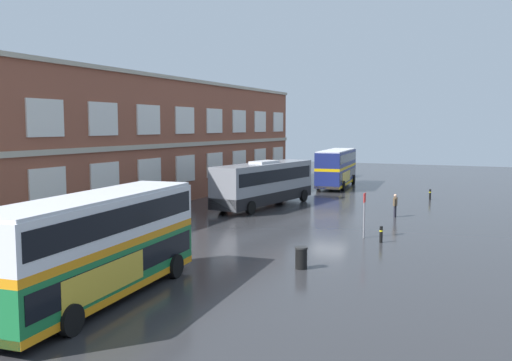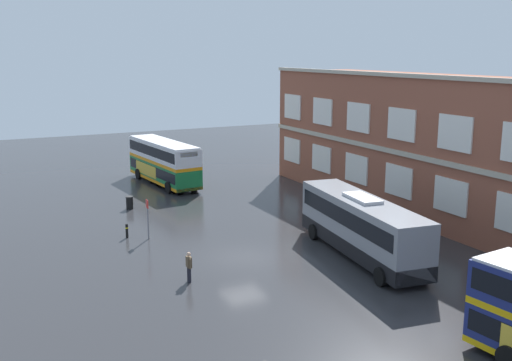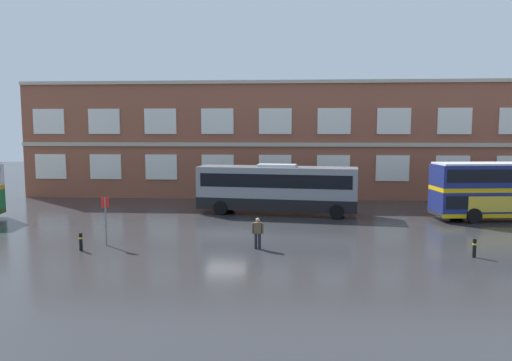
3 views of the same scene
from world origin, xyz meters
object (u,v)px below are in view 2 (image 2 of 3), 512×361
Objects in this scene: waiting_passenger at (189,266)px; touring_coach at (361,227)px; bus_stand_flag at (148,215)px; safety_bollard_west at (127,231)px; double_decker_near at (164,161)px; station_litter_bin at (130,203)px.

touring_coach is at bearing 85.83° from waiting_passenger.
safety_bollard_west is (-0.92, -1.22, -1.14)m from bus_stand_flag.
station_litter_bin is at bearing -34.87° from double_decker_near.
touring_coach is (25.24, 4.31, -0.24)m from double_decker_near.
waiting_passenger is at bearing -14.95° from double_decker_near.
waiting_passenger is at bearing -94.17° from touring_coach.
safety_bollard_west is at bearing -130.64° from touring_coach.
touring_coach is 10.91m from waiting_passenger.
double_decker_near is 6.59× the size of waiting_passenger.
safety_bollard_west is (15.08, -7.52, -1.66)m from double_decker_near.
safety_bollard_west is (-10.15, -11.83, -1.42)m from touring_coach.
waiting_passenger is 16.78m from station_litter_bin.
bus_stand_flag is at bearing -21.49° from double_decker_near.
waiting_passenger is (24.45, -6.53, -1.22)m from double_decker_near.
touring_coach is 14.07m from bus_stand_flag.
bus_stand_flag is at bearing 52.98° from safety_bollard_west.
double_decker_near reaches higher than waiting_passenger.
double_decker_near is at bearing 145.13° from station_litter_bin.
touring_coach is 15.65m from safety_bollard_west.
bus_stand_flag is 2.62× the size of station_litter_bin.
double_decker_near is 25.61m from touring_coach.
touring_coach reaches higher than safety_bollard_west.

